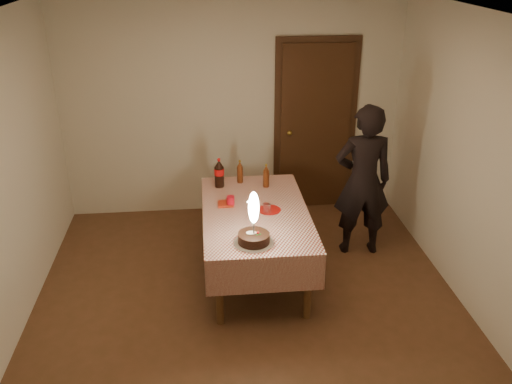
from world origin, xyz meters
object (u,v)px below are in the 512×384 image
Objects in this scene: red_plate at (270,210)px; amber_bottle_right at (266,176)px; amber_bottle_left at (240,172)px; clear_cup at (267,208)px; dining_table at (255,220)px; photographer at (363,181)px; cola_bottle at (219,173)px; birthday_cake at (254,231)px; red_cup at (231,201)px.

red_plate is 0.57m from amber_bottle_right.
clear_cup is at bearing -74.64° from amber_bottle_left.
dining_table is 7.82× the size of red_plate.
photographer is (1.02, 0.37, 0.10)m from red_plate.
amber_bottle_right is (0.49, -0.05, -0.03)m from cola_bottle.
amber_bottle_left is (-0.02, 1.30, 0.00)m from birthday_cake.
photographer is (1.06, 0.41, 0.06)m from clear_cup.
amber_bottle_left is at bearing 90.92° from birthday_cake.
dining_table is 0.74m from amber_bottle_left.
cola_bottle is 0.19× the size of photographer.
amber_bottle_left is at bearing 152.43° from amber_bottle_right.
red_cup reaches higher than red_plate.
birthday_cake is at bearing -141.84° from photographer.
clear_cup is 0.35× the size of amber_bottle_right.
red_cup is 0.38m from clear_cup.
photographer reaches higher than dining_table.
red_plate is at bearing -71.40° from amber_bottle_left.
cola_bottle reaches higher than amber_bottle_left.
cola_bottle reaches higher than red_plate.
amber_bottle_left is (0.22, 0.09, -0.03)m from cola_bottle.
amber_bottle_right is (0.25, 1.16, 0.00)m from birthday_cake.
dining_table is 3.55× the size of birthday_cake.
cola_bottle is (-0.25, 1.21, 0.03)m from birthday_cake.
clear_cup reaches higher than red_plate.
birthday_cake is at bearing -107.93° from clear_cup.
amber_bottle_left and amber_bottle_right have the same top height.
amber_bottle_right is at bearing -27.57° from amber_bottle_left.
clear_cup is (0.18, 0.56, -0.07)m from birthday_cake.
birthday_cake is 1.90× the size of amber_bottle_left.
photographer is at bearing 21.24° from clear_cup.
amber_bottle_left is (-0.23, 0.70, 0.11)m from red_plate.
birthday_cake is 1.24m from cola_bottle.
birthday_cake is at bearing -97.20° from dining_table.
red_cup is (-0.16, 0.74, -0.07)m from birthday_cake.
cola_bottle reaches higher than amber_bottle_right.
cola_bottle is at bearing -158.81° from amber_bottle_left.
dining_table is 0.62m from amber_bottle_right.
dining_table is at bearing -162.30° from photographer.
birthday_cake reaches higher than red_plate.
birthday_cake reaches higher than red_cup.
cola_bottle is 1.25× the size of amber_bottle_left.
photographer is at bearing 38.16° from birthday_cake.
dining_table is 0.64m from birthday_cake.
birthday_cake is at bearing -109.49° from red_plate.
red_cup is (-0.37, 0.14, 0.05)m from red_plate.
clear_cup is (-0.03, -0.04, 0.04)m from red_plate.
red_plate is 0.13× the size of photographer.
photographer is (1.26, -0.33, -0.02)m from amber_bottle_left.
amber_bottle_right is (0.06, 0.60, 0.07)m from clear_cup.
cola_bottle is 0.50m from amber_bottle_right.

